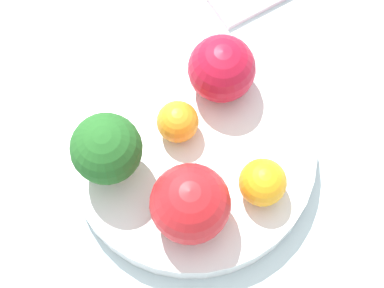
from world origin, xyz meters
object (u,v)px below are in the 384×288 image
apple_green (190,204)px  orange_front (263,182)px  broccoli (106,149)px  apple_red (222,69)px  bowl (192,154)px  orange_back (178,122)px

apple_green → orange_front: size_ratio=1.63×
broccoli → apple_red: bearing=-146.4°
orange_front → bowl: bearing=-39.3°
bowl → orange_back: 0.04m
apple_red → orange_back: bearing=43.7°
apple_red → broccoli: bearing=33.6°
apple_green → apple_red: bearing=-108.7°
bowl → apple_green: 0.07m
bowl → apple_red: (-0.03, -0.06, 0.04)m
orange_front → orange_back: size_ratio=1.10×
apple_red → orange_back: 0.06m
apple_red → bowl: bearing=61.5°
broccoli → bowl: bearing=-172.9°
bowl → orange_front: orange_front is taller
bowl → broccoli: (0.07, 0.01, 0.05)m
bowl → apple_red: size_ratio=3.67×
apple_red → orange_back: size_ratio=1.64×
bowl → broccoli: bearing=7.1°
apple_green → orange_front: (-0.06, -0.02, -0.01)m
broccoli → orange_back: 0.07m
apple_red → orange_front: bearing=101.7°
apple_green → orange_front: apple_green is taller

